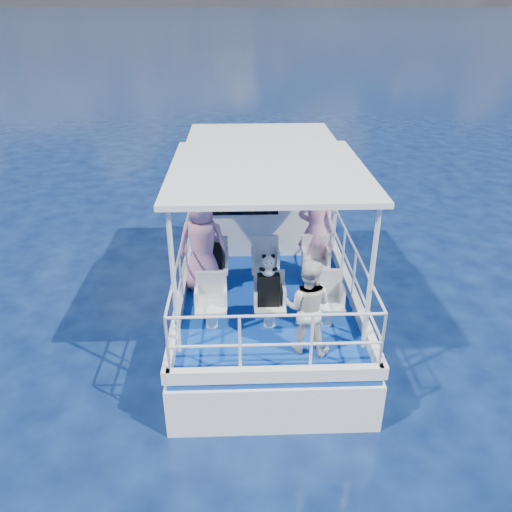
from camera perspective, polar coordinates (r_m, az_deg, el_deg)
The scene contains 20 objects.
ground at distance 9.34m, azimuth 1.07°, elevation -8.55°, with size 2000.00×2000.00×0.00m, color #071337.
hull at distance 10.17m, azimuth 0.77°, elevation -5.29°, with size 3.00×7.00×1.60m, color white.
deck at distance 9.74m, azimuth 0.80°, elevation -1.05°, with size 2.90×6.90×0.10m, color navy.
cabin at distance 10.48m, azimuth 0.49°, elevation 7.87°, with size 2.85×2.00×2.20m, color white.
canopy at distance 7.75m, azimuth 1.35°, elevation 9.83°, with size 3.00×3.20×0.08m, color white.
canopy_posts at distance 8.11m, azimuth 1.28°, elevation 2.00°, with size 2.77×2.97×2.20m.
railings at distance 8.10m, azimuth 1.37°, elevation -2.82°, with size 2.84×3.59×1.00m, color white, non-canonical shape.
seat_port_fwd at distance 8.93m, azimuth -4.72°, elevation -2.18°, with size 0.48×0.46×0.38m, color silver.
seat_center_fwd at distance 8.93m, azimuth 1.06°, elevation -2.09°, with size 0.48×0.46×0.38m, color silver.
seat_stbd_fwd at distance 9.02m, azimuth 6.78°, elevation -1.98°, with size 0.48×0.46×0.38m, color silver.
seat_port_aft at distance 7.82m, azimuth -5.09°, elevation -6.81°, with size 0.48×0.46×0.38m, color silver.
seat_center_aft at distance 7.81m, azimuth 1.56°, elevation -6.70°, with size 0.48×0.46×0.38m, color silver.
seat_stbd_aft at distance 7.92m, azimuth 8.12°, elevation -6.51°, with size 0.48×0.46×0.38m, color silver.
passenger_port_fwd at distance 8.50m, azimuth -6.11°, elevation 1.42°, with size 0.66×0.47×1.76m, color pink.
passenger_stbd_fwd at distance 8.99m, azimuth 6.86°, elevation 2.93°, with size 0.65×0.43×1.78m, color pink.
passenger_stbd_aft at distance 7.05m, azimuth 5.89°, elevation -5.77°, with size 0.70×0.55×1.45m, color silver.
backpack_port at distance 8.69m, azimuth -5.01°, elevation -0.01°, with size 0.33×0.19×0.44m, color black.
backpack_center at distance 7.58m, azimuth 1.44°, elevation -3.90°, with size 0.34×0.19×0.50m, color black.
compact_camera at distance 8.58m, azimuth -5.06°, elevation 1.47°, with size 0.10×0.06×0.06m, color black.
panda at distance 7.37m, azimuth 1.43°, elevation -1.06°, with size 0.23×0.19×0.35m, color silver, non-canonical shape.
Camera 1 is at (-0.44, -7.60, 5.41)m, focal length 35.00 mm.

